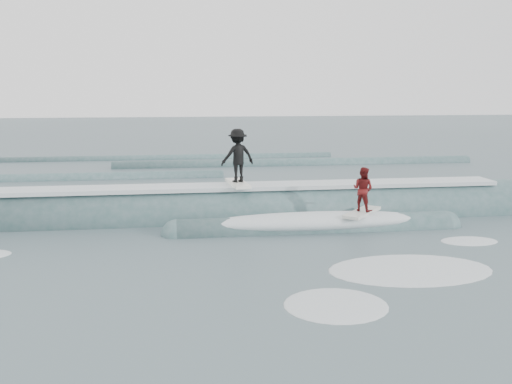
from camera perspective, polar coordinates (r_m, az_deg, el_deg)
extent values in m
plane|color=#374850|center=(16.51, 1.55, -5.72)|extent=(160.00, 160.00, 0.00)
cylinder|color=#345858|center=(20.53, -0.39, -2.53)|extent=(21.81, 2.12, 2.12)
cylinder|color=#345858|center=(18.75, 5.98, -3.82)|extent=(9.00, 1.00, 1.00)
sphere|color=#345858|center=(18.22, -7.93, -4.29)|extent=(1.00, 1.00, 1.00)
sphere|color=#345858|center=(20.30, 18.43, -3.21)|extent=(1.00, 1.00, 1.00)
cube|color=white|center=(20.31, -0.39, 0.58)|extent=(18.00, 1.30, 0.14)
ellipsoid|color=white|center=(18.68, 6.00, -2.93)|extent=(7.60, 1.30, 0.60)
cube|color=white|center=(20.23, -1.84, 0.88)|extent=(0.75, 2.05, 0.10)
imported|color=black|center=(20.09, -1.85, 3.67)|extent=(1.37, 1.04, 1.88)
cube|color=silver|center=(19.06, 10.57, -2.01)|extent=(1.72, 1.88, 0.10)
imported|color=#5B1111|center=(18.91, 10.64, 0.29)|extent=(0.89, 0.89, 1.45)
ellipsoid|color=white|center=(18.50, 20.54, -4.63)|extent=(1.76, 1.20, 0.10)
ellipsoid|color=white|center=(15.20, 15.16, -7.51)|extent=(3.41, 2.32, 0.10)
ellipsoid|color=white|center=(12.51, 7.98, -11.14)|extent=(2.70, 1.84, 0.10)
cylinder|color=#345858|center=(31.20, -23.86, 1.01)|extent=(22.00, 0.70, 0.70)
cylinder|color=#345858|center=(34.73, 4.15, 2.72)|extent=(22.00, 0.80, 0.80)
cylinder|color=#345858|center=(37.93, -8.86, 3.26)|extent=(22.00, 0.60, 0.60)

